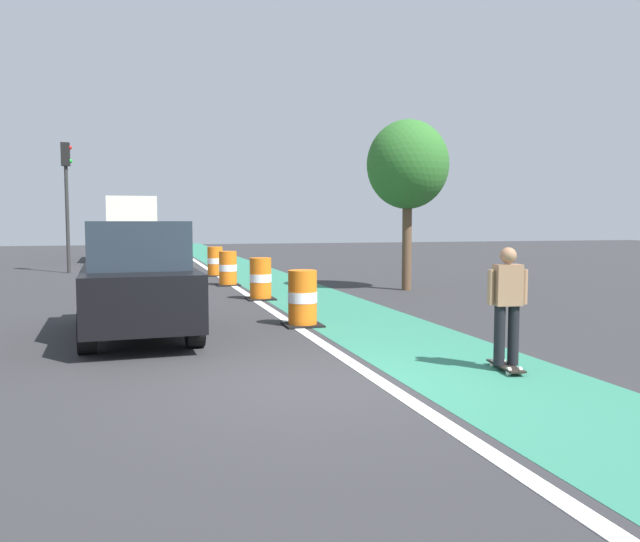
% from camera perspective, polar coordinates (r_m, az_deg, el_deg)
% --- Properties ---
extents(ground_plane, '(100.00, 100.00, 0.00)m').
position_cam_1_polar(ground_plane, '(8.09, -1.01, -10.11)').
color(ground_plane, '#2D2D30').
extents(bike_lane_strip, '(2.50, 80.00, 0.01)m').
position_cam_1_polar(bike_lane_strip, '(20.16, -3.38, -1.32)').
color(bike_lane_strip, '#2D755B').
rests_on(bike_lane_strip, ground).
extents(lane_divider_stripe, '(0.20, 80.00, 0.01)m').
position_cam_1_polar(lane_divider_stripe, '(19.88, -7.60, -1.43)').
color(lane_divider_stripe, silver).
rests_on(lane_divider_stripe, ground).
extents(skateboarder_on_lane, '(0.57, 0.82, 1.69)m').
position_cam_1_polar(skateboarder_on_lane, '(8.99, 16.43, -2.90)').
color(skateboarder_on_lane, black).
rests_on(skateboarder_on_lane, ground).
extents(parked_suv_nearest, '(2.06, 4.67, 2.04)m').
position_cam_1_polar(parked_suv_nearest, '(11.79, -16.07, -0.57)').
color(parked_suv_nearest, black).
rests_on(parked_suv_nearest, ground).
extents(traffic_barrel_front, '(0.73, 0.73, 1.09)m').
position_cam_1_polar(traffic_barrel_front, '(12.39, -1.58, -2.50)').
color(traffic_barrel_front, orange).
rests_on(traffic_barrel_front, ground).
extents(traffic_barrel_mid, '(0.73, 0.73, 1.09)m').
position_cam_1_polar(traffic_barrel_mid, '(16.64, -5.35, -0.74)').
color(traffic_barrel_mid, orange).
rests_on(traffic_barrel_mid, ground).
extents(traffic_barrel_back, '(0.73, 0.73, 1.09)m').
position_cam_1_polar(traffic_barrel_back, '(20.42, -8.26, 0.20)').
color(traffic_barrel_back, orange).
rests_on(traffic_barrel_back, ground).
extents(traffic_barrel_far, '(0.73, 0.73, 1.09)m').
position_cam_1_polar(traffic_barrel_far, '(24.06, -9.39, 0.83)').
color(traffic_barrel_far, orange).
rests_on(traffic_barrel_far, ground).
extents(delivery_truck_down_block, '(2.55, 7.67, 3.23)m').
position_cam_1_polar(delivery_truck_down_block, '(34.75, -16.66, 3.97)').
color(delivery_truck_down_block, silver).
rests_on(delivery_truck_down_block, ground).
extents(traffic_light_corner, '(0.41, 0.32, 5.10)m').
position_cam_1_polar(traffic_light_corner, '(27.00, -21.77, 7.26)').
color(traffic_light_corner, '#2D2D2D').
rests_on(traffic_light_corner, ground).
extents(street_tree_sidewalk, '(2.40, 2.40, 5.00)m').
position_cam_1_polar(street_tree_sidewalk, '(19.03, 7.87, 9.35)').
color(street_tree_sidewalk, brown).
rests_on(street_tree_sidewalk, ground).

